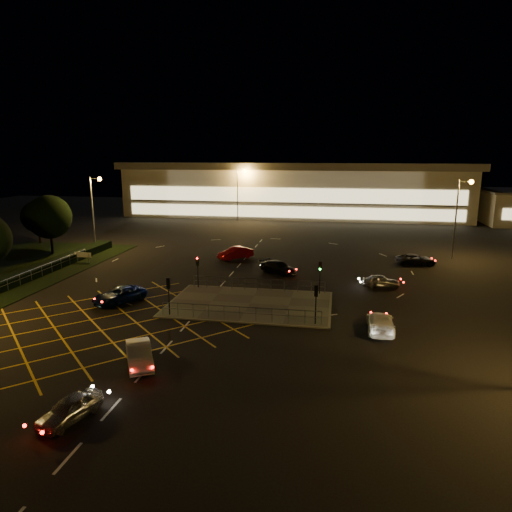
% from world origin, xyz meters
% --- Properties ---
extents(ground, '(180.00, 180.00, 0.00)m').
position_xyz_m(ground, '(0.00, 0.00, 0.00)').
color(ground, black).
rests_on(ground, ground).
extents(pedestrian_island, '(14.00, 9.00, 0.12)m').
position_xyz_m(pedestrian_island, '(2.00, -2.00, 0.06)').
color(pedestrian_island, '#4C4944').
rests_on(pedestrian_island, ground).
extents(grass_verge, '(18.00, 30.00, 0.08)m').
position_xyz_m(grass_verge, '(-28.00, 6.00, 0.04)').
color(grass_verge, black).
rests_on(grass_verge, ground).
extents(hedge, '(2.00, 26.00, 1.00)m').
position_xyz_m(hedge, '(-23.00, 6.00, 0.50)').
color(hedge, black).
rests_on(hedge, ground).
extents(supermarket, '(72.00, 26.50, 10.50)m').
position_xyz_m(supermarket, '(0.00, 61.95, 5.31)').
color(supermarket, beige).
rests_on(supermarket, ground).
extents(streetlight_nw, '(1.78, 0.56, 10.03)m').
position_xyz_m(streetlight_nw, '(-23.56, 18.00, 6.56)').
color(streetlight_nw, slate).
rests_on(streetlight_nw, ground).
extents(streetlight_ne, '(1.78, 0.56, 10.03)m').
position_xyz_m(streetlight_ne, '(24.44, 20.00, 6.56)').
color(streetlight_ne, slate).
rests_on(streetlight_ne, ground).
extents(streetlight_far_left, '(1.78, 0.56, 10.03)m').
position_xyz_m(streetlight_far_left, '(-9.56, 48.00, 6.56)').
color(streetlight_far_left, slate).
rests_on(streetlight_far_left, ground).
extents(streetlight_far_right, '(1.78, 0.56, 10.03)m').
position_xyz_m(streetlight_far_right, '(30.44, 50.00, 6.56)').
color(streetlight_far_right, slate).
rests_on(streetlight_far_right, ground).
extents(signal_sw, '(0.28, 0.30, 3.15)m').
position_xyz_m(signal_sw, '(-4.00, -5.99, 2.37)').
color(signal_sw, black).
rests_on(signal_sw, pedestrian_island).
extents(signal_se, '(0.28, 0.30, 3.15)m').
position_xyz_m(signal_se, '(8.00, -5.99, 2.37)').
color(signal_se, black).
rests_on(signal_se, pedestrian_island).
extents(signal_nw, '(0.28, 0.30, 3.15)m').
position_xyz_m(signal_nw, '(-4.00, 1.99, 2.37)').
color(signal_nw, black).
rests_on(signal_nw, pedestrian_island).
extents(signal_ne, '(0.28, 0.30, 3.15)m').
position_xyz_m(signal_ne, '(8.00, 1.99, 2.37)').
color(signal_ne, black).
rests_on(signal_ne, pedestrian_island).
extents(tree_c, '(5.76, 5.76, 7.84)m').
position_xyz_m(tree_c, '(-28.00, 14.00, 4.95)').
color(tree_c, black).
rests_on(tree_c, ground).
extents(tree_d, '(4.68, 4.68, 6.37)m').
position_xyz_m(tree_d, '(-34.00, 20.00, 4.02)').
color(tree_d, black).
rests_on(tree_d, ground).
extents(car_near_silver, '(2.40, 3.85, 1.22)m').
position_xyz_m(car_near_silver, '(-3.58, -21.24, 0.61)').
color(car_near_silver, '#AEB0B6').
rests_on(car_near_silver, ground).
extents(car_queue_white, '(3.31, 4.40, 1.39)m').
position_xyz_m(car_queue_white, '(-2.71, -14.83, 0.69)').
color(car_queue_white, silver).
rests_on(car_queue_white, ground).
extents(car_left_blue, '(4.43, 5.36, 1.36)m').
position_xyz_m(car_left_blue, '(-9.74, -3.43, 0.68)').
color(car_left_blue, '#0C1B4C').
rests_on(car_left_blue, ground).
extents(car_far_dkgrey, '(4.86, 4.12, 1.33)m').
position_xyz_m(car_far_dkgrey, '(3.10, 9.32, 0.67)').
color(car_far_dkgrey, black).
rests_on(car_far_dkgrey, ground).
extents(car_right_silver, '(3.79, 1.81, 1.25)m').
position_xyz_m(car_right_silver, '(13.97, 5.71, 0.62)').
color(car_right_silver, '#97999E').
rests_on(car_right_silver, ground).
extents(car_circ_red, '(4.42, 4.34, 1.51)m').
position_xyz_m(car_circ_red, '(-3.19, 15.35, 0.76)').
color(car_circ_red, maroon).
rests_on(car_circ_red, ground).
extents(car_east_grey, '(4.97, 2.86, 1.30)m').
position_xyz_m(car_east_grey, '(18.95, 15.95, 0.65)').
color(car_east_grey, black).
rests_on(car_east_grey, ground).
extents(car_approach_white, '(2.02, 4.81, 1.38)m').
position_xyz_m(car_approach_white, '(12.91, -6.36, 0.69)').
color(car_approach_white, silver).
rests_on(car_approach_white, ground).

